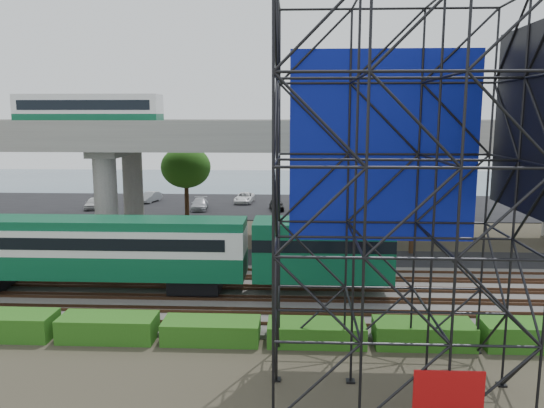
{
  "coord_description": "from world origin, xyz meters",
  "views": [
    {
      "loc": [
        5.01,
        -28.07,
        10.64
      ],
      "look_at": [
        3.42,
        6.0,
        4.95
      ],
      "focal_mm": 35.0,
      "sensor_mm": 36.0,
      "label": 1
    }
  ],
  "objects": [
    {
      "name": "rail_tracks",
      "position": [
        0.0,
        2.0,
        0.28
      ],
      "size": [
        90.0,
        9.52,
        0.16
      ],
      "color": "#472D1E",
      "rests_on": "ballast_bed"
    },
    {
      "name": "trees",
      "position": [
        -4.67,
        16.17,
        5.57
      ],
      "size": [
        40.94,
        16.94,
        7.69
      ],
      "color": "#382314",
      "rests_on": "ground"
    },
    {
      "name": "commuter_train",
      "position": [
        -5.34,
        2.0,
        2.88
      ],
      "size": [
        29.3,
        3.06,
        4.3
      ],
      "color": "black",
      "rests_on": "rail_tracks"
    },
    {
      "name": "suv",
      "position": [
        -2.55,
        9.77,
        0.84
      ],
      "size": [
        5.57,
        2.81,
        1.51
      ],
      "primitive_type": "imported",
      "rotation": [
        0.0,
        0.0,
        1.63
      ],
      "color": "black",
      "rests_on": "service_road"
    },
    {
      "name": "service_road",
      "position": [
        0.0,
        10.5,
        0.04
      ],
      "size": [
        90.0,
        5.0,
        0.08
      ],
      "primitive_type": "cube",
      "color": "black",
      "rests_on": "ground"
    },
    {
      "name": "ground",
      "position": [
        0.0,
        0.0,
        0.0
      ],
      "size": [
        140.0,
        140.0,
        0.0
      ],
      "primitive_type": "plane",
      "color": "#474233",
      "rests_on": "ground"
    },
    {
      "name": "parked_cars",
      "position": [
        0.15,
        33.66,
        0.69
      ],
      "size": [
        38.25,
        9.57,
        1.28
      ],
      "color": "silver",
      "rests_on": "parking_lot"
    },
    {
      "name": "scaffold_tower",
      "position": [
        8.76,
        -7.98,
        7.47
      ],
      "size": [
        9.36,
        6.36,
        15.0
      ],
      "color": "black",
      "rests_on": "ground"
    },
    {
      "name": "parking_lot",
      "position": [
        0.0,
        34.0,
        0.04
      ],
      "size": [
        90.0,
        18.0,
        0.08
      ],
      "primitive_type": "cube",
      "color": "black",
      "rests_on": "ground"
    },
    {
      "name": "ballast_bed",
      "position": [
        0.0,
        2.0,
        0.1
      ],
      "size": [
        90.0,
        12.0,
        0.2
      ],
      "primitive_type": "cube",
      "color": "slate",
      "rests_on": "ground"
    },
    {
      "name": "overpass",
      "position": [
        -0.9,
        16.0,
        8.21
      ],
      "size": [
        80.0,
        12.0,
        12.4
      ],
      "color": "#9E9B93",
      "rests_on": "ground"
    },
    {
      "name": "harbor_water",
      "position": [
        0.0,
        56.0,
        0.01
      ],
      "size": [
        140.0,
        40.0,
        0.03
      ],
      "primitive_type": "cube",
      "color": "#405669",
      "rests_on": "ground"
    },
    {
      "name": "hedge_strip",
      "position": [
        1.01,
        -4.3,
        0.56
      ],
      "size": [
        34.6,
        1.8,
        1.2
      ],
      "color": "#205212",
      "rests_on": "ground"
    }
  ]
}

